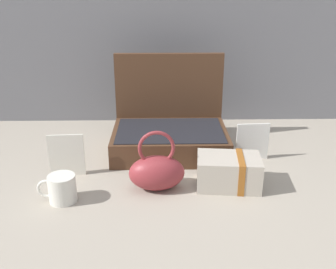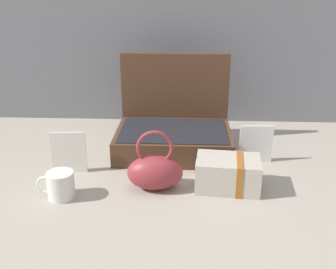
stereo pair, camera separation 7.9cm
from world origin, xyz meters
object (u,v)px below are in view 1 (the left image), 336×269
object	(u,v)px
teal_pouch_handbag	(157,171)
poster_card_right	(67,155)
cream_toiletry_bag	(230,172)
coffee_mug	(61,189)
info_card_left	(252,142)
open_suitcase	(170,130)

from	to	relation	value
teal_pouch_handbag	poster_card_right	xyz separation A→B (m)	(-0.30, 0.10, 0.01)
cream_toiletry_bag	coffee_mug	bearing A→B (deg)	-170.65
teal_pouch_handbag	poster_card_right	distance (m)	0.32
teal_pouch_handbag	info_card_left	xyz separation A→B (m)	(0.35, 0.21, 0.01)
open_suitcase	poster_card_right	distance (m)	0.41
open_suitcase	cream_toiletry_bag	xyz separation A→B (m)	(0.18, -0.30, -0.03)
coffee_mug	open_suitcase	bearing A→B (deg)	49.29
open_suitcase	coffee_mug	distance (m)	0.51
open_suitcase	info_card_left	distance (m)	0.32
open_suitcase	teal_pouch_handbag	world-z (taller)	open_suitcase
cream_toiletry_bag	coffee_mug	xyz separation A→B (m)	(-0.51, -0.08, -0.01)
cream_toiletry_bag	info_card_left	world-z (taller)	info_card_left
cream_toiletry_bag	coffee_mug	size ratio (longest dim) A/B	1.81
open_suitcase	poster_card_right	size ratio (longest dim) A/B	2.92
info_card_left	poster_card_right	xyz separation A→B (m)	(-0.65, -0.11, 0.00)
coffee_mug	poster_card_right	world-z (taller)	poster_card_right
teal_pouch_handbag	info_card_left	distance (m)	0.41
cream_toiletry_bag	teal_pouch_handbag	bearing A→B (deg)	-175.83
teal_pouch_handbag	coffee_mug	size ratio (longest dim) A/B	1.70
info_card_left	coffee_mug	bearing A→B (deg)	-159.85
coffee_mug	cream_toiletry_bag	bearing A→B (deg)	9.35
cream_toiletry_bag	coffee_mug	world-z (taller)	cream_toiletry_bag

